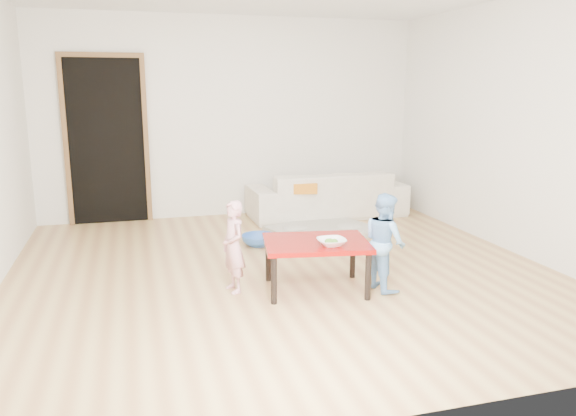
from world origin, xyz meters
name	(u,v)px	position (x,y,z in m)	size (l,w,h in m)	color
floor	(282,270)	(0.00, 0.00, 0.00)	(5.00, 5.00, 0.01)	#A97948
back_wall	(232,118)	(0.00, 2.50, 1.30)	(5.00, 0.02, 2.60)	silver
right_wall	(518,127)	(2.50, 0.00, 1.30)	(0.02, 5.00, 2.60)	silver
doorway	(107,142)	(-1.60, 2.48, 1.02)	(1.02, 0.08, 2.11)	brown
sofa	(327,194)	(1.18, 2.05, 0.30)	(2.07, 0.81, 0.61)	white
cushion	(296,186)	(0.69, 1.84, 0.46)	(0.49, 0.43, 0.13)	orange
red_table	(316,265)	(0.14, -0.57, 0.22)	(0.87, 0.65, 0.44)	maroon
bowl	(332,242)	(0.22, -0.74, 0.46)	(0.23, 0.23, 0.06)	white
broccoli	(332,242)	(0.22, -0.74, 0.46)	(0.12, 0.12, 0.06)	#2D5919
child_pink	(233,247)	(-0.54, -0.41, 0.39)	(0.29, 0.19, 0.79)	#D66173
child_blue	(385,242)	(0.72, -0.70, 0.42)	(0.41, 0.32, 0.84)	#61A8E2
basin	(259,240)	(-0.02, 0.90, 0.06)	(0.37, 0.37, 0.12)	#2E5CAE
blanket	(324,230)	(0.85, 1.22, 0.03)	(1.14, 0.95, 0.06)	#B3B09E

